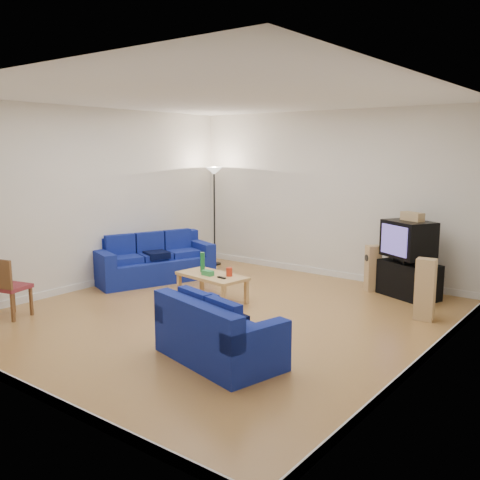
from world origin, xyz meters
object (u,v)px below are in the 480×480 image
Objects in this scene: sofa_three_seat at (152,263)px; tv_stand at (409,280)px; coffee_table at (212,278)px; television at (408,239)px; sofa_loveseat at (216,337)px.

tv_stand is at bearing 132.50° from sofa_three_seat.
coffee_table is 3.32m from television.
television is at bearing 92.99° from sofa_loveseat.
coffee_table is 1.31× the size of television.
tv_stand is 1.01× the size of television.
television is at bearing 132.29° from sofa_three_seat.
coffee_table is 3.32m from tv_stand.
television reaches higher than sofa_three_seat.
television is (0.76, 4.07, 0.70)m from sofa_loveseat.
sofa_three_seat is 4.68m from tv_stand.
sofa_three_seat is 1.87m from coffee_table.
television is (-0.04, -0.03, 0.70)m from tv_stand.
television is at bearing 40.84° from coffee_table.
sofa_loveseat is 1.74× the size of television.
sofa_loveseat is at bearing -70.70° from television.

